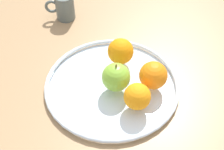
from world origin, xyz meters
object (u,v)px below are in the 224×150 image
at_px(fruit_bowl, 112,84).
at_px(apple, 116,77).
at_px(ambient_mug, 64,7).
at_px(orange_back_left, 137,96).
at_px(orange_front_right, 121,51).
at_px(orange_center, 153,75).

xyz_separation_m(fruit_bowl, apple, (-0.01, 0.02, 0.05)).
bearing_deg(fruit_bowl, ambient_mug, -67.39).
distance_m(fruit_bowl, orange_back_left, 0.11).
distance_m(orange_front_right, ambient_mug, 0.31).
bearing_deg(orange_center, ambient_mug, -54.84).
height_order(orange_back_left, ambient_mug, ambient_mug).
xyz_separation_m(fruit_bowl, orange_center, (-0.11, 0.02, 0.05)).
bearing_deg(orange_front_right, orange_center, 127.46).
bearing_deg(fruit_bowl, orange_front_right, -110.32).
relative_size(apple, orange_front_right, 1.12).
height_order(fruit_bowl, orange_front_right, orange_front_right).
xyz_separation_m(apple, ambient_mug, (0.15, -0.35, -0.01)).
relative_size(fruit_bowl, orange_center, 4.92).
bearing_deg(orange_front_right, orange_back_left, 98.91).
distance_m(fruit_bowl, orange_center, 0.12).
bearing_deg(orange_back_left, fruit_bowl, -55.45).
height_order(apple, orange_front_right, apple).
height_order(orange_front_right, ambient_mug, orange_front_right).
relative_size(fruit_bowl, ambient_mug, 3.71).
xyz_separation_m(apple, orange_front_right, (-0.02, -0.10, -0.00)).
xyz_separation_m(fruit_bowl, ambient_mug, (0.14, -0.34, 0.04)).
distance_m(orange_back_left, ambient_mug, 0.47).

